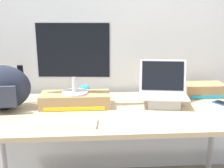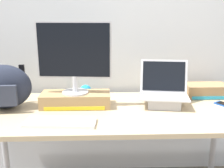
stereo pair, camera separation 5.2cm
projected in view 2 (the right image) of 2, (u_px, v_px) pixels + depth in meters
The scene contains 9 objects.
back_wall at pixel (110, 24), 2.17m from camera, with size 7.00×0.10×2.60m, color silver.
desk at pixel (112, 118), 1.85m from camera, with size 1.91×0.80×0.75m.
toner_box_yellow at pixel (76, 99), 1.89m from camera, with size 0.48×0.21×0.10m.
desktop_monitor at pixel (74, 55), 1.80m from camera, with size 0.51×0.18×0.49m.
open_laptop at pixel (164, 96), 1.89m from camera, with size 0.37×0.29×0.31m.
external_keyboard at pixel (60, 122), 1.59m from camera, with size 0.43×0.18×0.02m.
messenger_backpack at pixel (4, 87), 1.82m from camera, with size 0.38×0.26×0.31m.
plush_toy at pixel (86, 91), 2.10m from camera, with size 0.09×0.09×0.09m.
toner_box_cyan at pixel (206, 90), 2.10m from camera, with size 0.32×0.18×0.10m.
Camera 2 is at (-0.06, -1.72, 1.39)m, focal length 42.73 mm.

